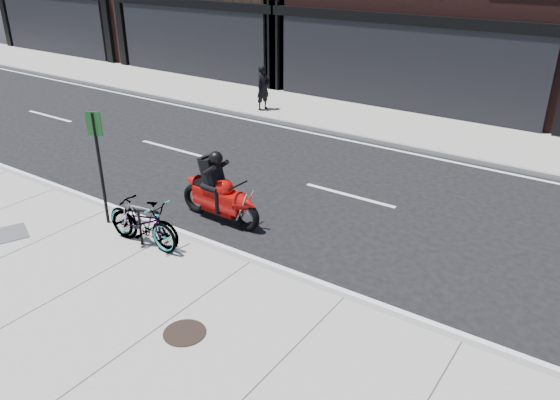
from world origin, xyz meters
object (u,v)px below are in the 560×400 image
Objects in this scene: pedestrian at (263,88)px; sign_post at (99,159)px; manhole_cover at (185,333)px; bike_rack at (149,225)px; bicycle_rear at (144,222)px; bicycle_front at (142,222)px; utility_grate at (7,234)px; motorcycle at (223,194)px.

pedestrian is 9.43m from sign_post.
sign_post is at bearing -156.49° from pedestrian.
manhole_cover is at bearing -141.28° from pedestrian.
bicycle_rear is (-0.15, 0.00, 0.02)m from bike_rack.
utility_grate is (-2.59, -1.35, -0.47)m from bicycle_front.
motorcycle reaches higher than manhole_cover.
bike_rack is 3.14m from utility_grate.
manhole_cover is at bearing -44.98° from sign_post.
utility_grate is at bearing 117.87° from bicycle_front.
pedestrian reaches higher than utility_grate.
bicycle_rear is at bearing -89.71° from bicycle_front.
bike_rack is at bearing 25.84° from utility_grate.
pedestrian is at bearing -166.00° from bicycle_rear.
utility_grate is at bearing -132.92° from motorcycle.
motorcycle is 3.27× the size of manhole_cover.
bicycle_rear is at bearing 27.08° from utility_grate.
bike_rack is 1.82m from sign_post.
bicycle_front is 0.75× the size of sign_post.
utility_grate is 2.47m from sign_post.
pedestrian is at bearing 113.41° from bike_rack.
bicycle_front is 1.65m from sign_post.
manhole_cover is at bearing 49.27° from bicycle_rear.
bicycle_rear is 1.88m from motorcycle.
utility_grate is (-2.79, -1.35, -0.46)m from bike_rack.
bicycle_front is 2.76× the size of manhole_cover.
sign_post reaches higher than bicycle_rear.
utility_grate is (-2.64, -1.35, -0.48)m from bicycle_rear.
bike_rack reaches higher than manhole_cover.
manhole_cover is at bearing -121.25° from bicycle_front.
motorcycle is at bearing 156.53° from bicycle_rear.
manhole_cover and utility_grate have the same top height.
pedestrian is at bearing 22.63° from bicycle_front.
bike_rack is 1.20× the size of manhole_cover.
bicycle_rear is (0.06, 0.00, 0.01)m from bicycle_front.
sign_post is (-3.92, 1.79, 1.45)m from manhole_cover.
bicycle_rear is 3.05m from manhole_cover.
bicycle_front is (-0.20, 0.00, 0.02)m from bike_rack.
bike_rack is 1.05× the size of utility_grate.
motorcycle is (0.54, 1.81, 0.05)m from bicycle_front.
motorcycle is at bearing 20.79° from sign_post.
bike_rack is at bearing 81.36° from bicycle_rear.
bicycle_front is at bearing -149.50° from pedestrian.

